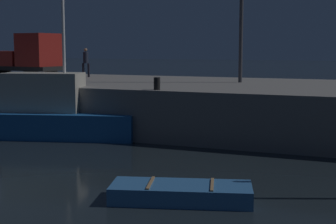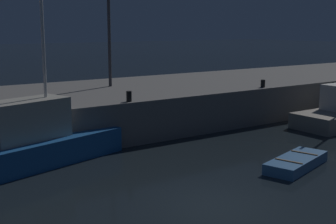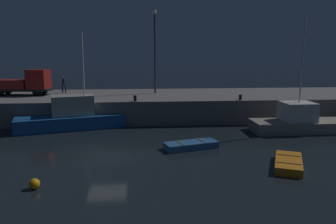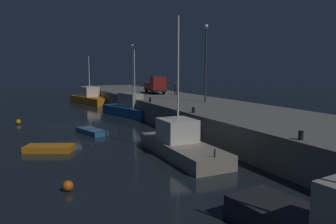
% 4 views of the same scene
% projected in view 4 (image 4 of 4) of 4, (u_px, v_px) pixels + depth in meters
% --- Properties ---
extents(ground_plane, '(320.00, 320.00, 0.00)m').
position_uv_depth(ground_plane, '(68.00, 125.00, 34.99)').
color(ground_plane, black).
extents(pier_quay, '(73.53, 10.70, 2.29)m').
position_uv_depth(pier_quay, '(181.00, 108.00, 40.66)').
color(pier_quay, slate).
rests_on(pier_quay, ground).
extents(fishing_trawler_red, '(10.86, 6.03, 8.28)m').
position_uv_depth(fishing_trawler_red, '(91.00, 98.00, 56.86)').
color(fishing_trawler_red, orange).
rests_on(fishing_trawler_red, ground).
extents(fishing_boat_white, '(9.64, 5.13, 8.46)m').
position_uv_depth(fishing_boat_white, '(130.00, 108.00, 41.84)').
color(fishing_boat_white, '#195193').
rests_on(fishing_boat_white, ground).
extents(fishing_boat_orange, '(9.03, 2.89, 9.74)m').
position_uv_depth(fishing_boat_orange, '(181.00, 143.00, 22.81)').
color(fishing_boat_orange, gray).
rests_on(fishing_boat_orange, ground).
extents(dinghy_orange_near, '(3.99, 2.38, 0.51)m').
position_uv_depth(dinghy_orange_near, '(92.00, 131.00, 30.34)').
color(dinghy_orange_near, '#2D6099').
rests_on(dinghy_orange_near, ground).
extents(rowboat_white_mid, '(2.79, 3.78, 0.50)m').
position_uv_depth(rowboat_white_mid, '(49.00, 148.00, 23.93)').
color(rowboat_white_mid, orange).
rests_on(rowboat_white_mid, ground).
extents(mooring_buoy_near, '(0.54, 0.54, 0.54)m').
position_uv_depth(mooring_buoy_near, '(18.00, 122.00, 35.58)').
color(mooring_buoy_near, orange).
rests_on(mooring_buoy_near, ground).
extents(mooring_buoy_mid, '(0.55, 0.55, 0.55)m').
position_uv_depth(mooring_buoy_mid, '(68.00, 186.00, 16.18)').
color(mooring_buoy_mid, orange).
rests_on(mooring_buoy_mid, ground).
extents(lamp_post_west, '(0.44, 0.44, 8.65)m').
position_uv_depth(lamp_post_west, '(132.00, 63.00, 64.73)').
color(lamp_post_west, '#38383D').
rests_on(lamp_post_west, pier_quay).
extents(lamp_post_east, '(0.44, 0.44, 8.81)m').
position_uv_depth(lamp_post_east, '(206.00, 58.00, 36.84)').
color(lamp_post_east, '#38383D').
rests_on(lamp_post_east, pier_quay).
extents(utility_truck, '(6.33, 2.72, 2.65)m').
position_uv_depth(utility_truck, '(155.00, 85.00, 49.32)').
color(utility_truck, black).
rests_on(utility_truck, pier_quay).
extents(dockworker, '(0.44, 0.43, 1.77)m').
position_uv_depth(dockworker, '(176.00, 88.00, 46.92)').
color(dockworker, black).
rests_on(dockworker, pier_quay).
extents(bollard_west, '(0.28, 0.28, 0.50)m').
position_uv_depth(bollard_west, '(301.00, 135.00, 17.45)').
color(bollard_west, black).
rests_on(bollard_west, pier_quay).
extents(bollard_central, '(0.28, 0.28, 0.49)m').
position_uv_depth(bollard_central, '(193.00, 110.00, 28.04)').
color(bollard_central, black).
rests_on(bollard_central, pier_quay).
extents(bollard_east, '(0.28, 0.28, 0.54)m').
position_uv_depth(bollard_east, '(150.00, 100.00, 36.82)').
color(bollard_east, black).
rests_on(bollard_east, pier_quay).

